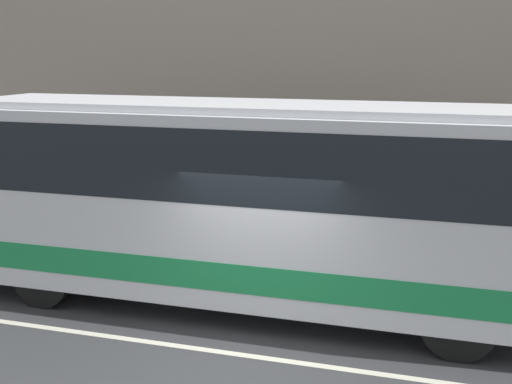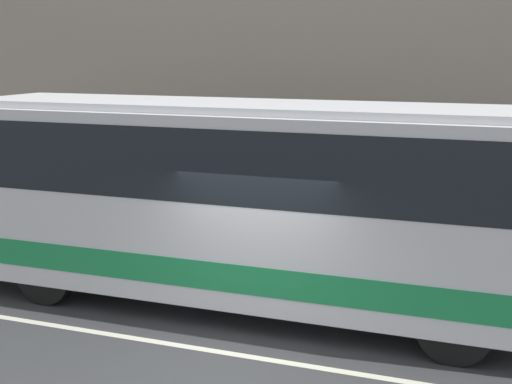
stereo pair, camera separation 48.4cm
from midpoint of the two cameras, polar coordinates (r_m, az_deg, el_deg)
ground_plane at (r=10.47m, az=-2.35°, el=-12.94°), size 60.00×60.00×0.00m
sidewalk at (r=15.43m, az=4.86°, el=-4.61°), size 60.00×3.04×0.13m
lane_stripe at (r=10.47m, az=-2.35°, el=-12.92°), size 54.00×0.14×0.01m
transit_bus at (r=11.90m, az=-3.15°, el=-0.10°), size 10.80×2.55×3.45m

